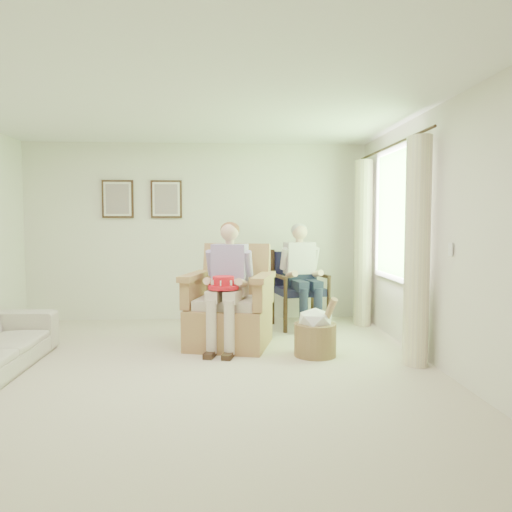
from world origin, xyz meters
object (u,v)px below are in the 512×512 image
object	(u,v)px
person_dark	(301,268)
hatbox	(315,332)
wicker_armchair	(229,314)
person_wicker	(229,275)
red_hat	(223,284)
wood_armchair	(299,285)

from	to	relation	value
person_dark	hatbox	size ratio (longest dim) A/B	2.09
person_dark	wicker_armchair	bearing A→B (deg)	-149.85
person_wicker	red_hat	xyz separation A→B (m)	(-0.07, -0.19, -0.08)
wood_armchair	person_wicker	size ratio (longest dim) A/B	0.72
hatbox	wicker_armchair	bearing A→B (deg)	150.71
wood_armchair	person_wicker	world-z (taller)	person_wicker
wicker_armchair	person_wicker	world-z (taller)	person_wicker
person_wicker	hatbox	size ratio (longest dim) A/B	2.13
person_wicker	wood_armchair	bearing A→B (deg)	65.37
wood_armchair	hatbox	world-z (taller)	wood_armchair
person_wicker	person_dark	size ratio (longest dim) A/B	1.02
person_dark	wood_armchair	bearing A→B (deg)	78.31
hatbox	person_wicker	bearing A→B (deg)	158.52
wicker_armchair	person_dark	distance (m)	1.40
person_dark	hatbox	bearing A→B (deg)	-103.95
person_wicker	person_dark	bearing A→B (deg)	61.06
wicker_armchair	wood_armchair	xyz separation A→B (m)	(0.98, 1.05, 0.19)
person_wicker	hatbox	world-z (taller)	person_wicker
wood_armchair	person_dark	world-z (taller)	person_dark
person_wicker	wicker_armchair	bearing A→B (deg)	104.56
red_hat	hatbox	xyz separation A→B (m)	(0.99, -0.17, -0.51)
person_dark	hatbox	distance (m)	1.51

